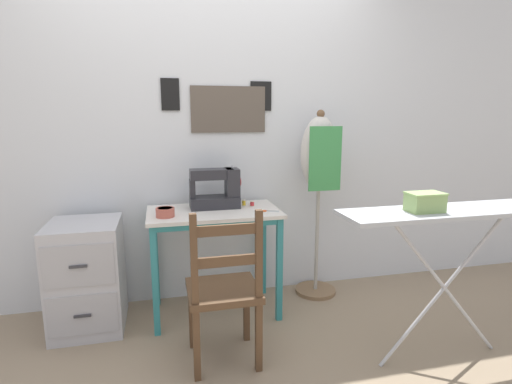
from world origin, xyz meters
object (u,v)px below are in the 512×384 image
(thread_spool_mid_table, at_px, (252,204))
(dress_form, at_px, (319,166))
(sewing_machine, at_px, (217,189))
(thread_spool_near_machine, at_px, (244,203))
(storage_box, at_px, (425,202))
(scissors, at_px, (268,211))
(ironing_board, at_px, (451,219))
(fabric_bowl, at_px, (165,212))
(wooden_chair, at_px, (224,291))
(filing_cabinet, at_px, (87,276))

(thread_spool_mid_table, xyz_separation_m, dress_form, (0.54, 0.06, 0.25))
(sewing_machine, xyz_separation_m, thread_spool_near_machine, (0.20, 0.01, -0.11))
(dress_form, distance_m, storage_box, 1.02)
(scissors, distance_m, storage_box, 1.02)
(thread_spool_mid_table, height_order, ironing_board, ironing_board)
(fabric_bowl, distance_m, dress_form, 1.20)
(wooden_chair, bearing_deg, dress_form, 40.47)
(thread_spool_mid_table, distance_m, ironing_board, 1.30)
(dress_form, bearing_deg, thread_spool_mid_table, -173.41)
(scissors, xyz_separation_m, dress_form, (0.47, 0.25, 0.26))
(sewing_machine, height_order, thread_spool_mid_table, sewing_machine)
(sewing_machine, relative_size, thread_spool_mid_table, 10.01)
(fabric_bowl, xyz_separation_m, ironing_board, (1.53, -0.75, 0.06))
(scissors, distance_m, thread_spool_mid_table, 0.20)
(wooden_chair, height_order, storage_box, storage_box)
(filing_cabinet, height_order, storage_box, storage_box)
(ironing_board, bearing_deg, storage_box, -177.24)
(fabric_bowl, bearing_deg, wooden_chair, -59.09)
(sewing_machine, height_order, filing_cabinet, sewing_machine)
(sewing_machine, bearing_deg, storage_box, -43.99)
(scissors, relative_size, ironing_board, 0.09)
(fabric_bowl, height_order, thread_spool_mid_table, fabric_bowl)
(ironing_board, bearing_deg, sewing_machine, 141.08)
(filing_cabinet, relative_size, ironing_board, 0.57)
(thread_spool_near_machine, bearing_deg, storage_box, -50.73)
(sewing_machine, bearing_deg, ironing_board, -38.92)
(filing_cabinet, relative_size, storage_box, 3.76)
(sewing_machine, xyz_separation_m, fabric_bowl, (-0.37, -0.18, -0.10))
(thread_spool_mid_table, relative_size, dress_form, 0.03)
(thread_spool_near_machine, bearing_deg, fabric_bowl, -160.50)
(thread_spool_near_machine, xyz_separation_m, storage_box, (0.79, -0.96, 0.17))
(scissors, bearing_deg, filing_cabinet, 174.58)
(fabric_bowl, bearing_deg, sewing_machine, 26.76)
(sewing_machine, xyz_separation_m, storage_box, (0.98, -0.95, 0.06))
(fabric_bowl, xyz_separation_m, wooden_chair, (0.30, -0.50, -0.35))
(scissors, bearing_deg, fabric_bowl, 178.78)
(ironing_board, height_order, storage_box, storage_box)
(scissors, bearing_deg, ironing_board, -41.20)
(fabric_bowl, distance_m, scissors, 0.68)
(sewing_machine, distance_m, fabric_bowl, 0.42)
(wooden_chair, height_order, filing_cabinet, wooden_chair)
(scissors, distance_m, wooden_chair, 0.70)
(sewing_machine, height_order, storage_box, sewing_machine)
(sewing_machine, relative_size, thread_spool_near_machine, 8.84)
(thread_spool_near_machine, relative_size, dress_form, 0.03)
(dress_form, distance_m, ironing_board, 1.07)
(fabric_bowl, xyz_separation_m, thread_spool_near_machine, (0.56, 0.20, -0.01))
(sewing_machine, xyz_separation_m, scissors, (0.32, -0.20, -0.13))
(wooden_chair, relative_size, ironing_board, 0.73)
(sewing_machine, distance_m, filing_cabinet, 1.03)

